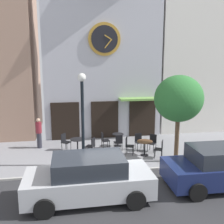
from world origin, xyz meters
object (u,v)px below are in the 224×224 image
Objects in this scene: cafe_chair_outer at (128,145)px; pedestrian_maroon at (39,133)px; parked_car_navy at (222,167)px; street_lamp at (83,120)px; cafe_table_near_curb at (145,145)px; cafe_chair_facing_wall at (104,139)px; parked_car_silver at (89,178)px; cafe_chair_near_lamp at (160,148)px; cafe_table_leftmost at (77,143)px; cafe_chair_under_awning at (152,141)px; street_tree at (179,99)px; cafe_chair_near_tree at (119,141)px; cafe_chair_curbside at (65,141)px; cafe_table_center at (118,138)px; cafe_chair_left_end at (92,145)px; cafe_chair_mid_row at (139,140)px.

pedestrian_maroon reaches higher than cafe_chair_outer.
pedestrian_maroon is 0.38× the size of parked_car_navy.
street_lamp is 3.58m from cafe_table_near_curb.
cafe_table_near_curb is at bearing 117.65° from parked_car_navy.
cafe_chair_facing_wall is 0.21× the size of parked_car_silver.
cafe_chair_facing_wall and cafe_chair_outer have the same top height.
pedestrian_maroon is 6.32m from parked_car_silver.
street_lamp is at bearing -176.12° from cafe_chair_near_lamp.
cafe_table_near_curb is (3.13, 0.75, -1.57)m from street_lamp.
cafe_chair_under_awning reaches higher than cafe_table_leftmost.
street_tree is 3.95m from cafe_chair_near_tree.
cafe_chair_curbside and cafe_chair_facing_wall have the same top height.
cafe_table_center is at bearing 49.52° from street_lamp.
street_tree is 3.02m from cafe_chair_under_awning.
street_lamp is 3.01m from cafe_chair_near_tree.
cafe_chair_facing_wall is 6.32m from parked_car_navy.
cafe_chair_near_lamp is 6.57m from pedestrian_maroon.
street_tree is 4.55× the size of cafe_chair_left_end.
cafe_chair_curbside is (-2.93, -0.17, 0.05)m from cafe_table_center.
street_lamp reaches higher than cafe_chair_facing_wall.
cafe_table_near_curb is 0.87× the size of cafe_chair_curbside.
parked_car_navy is (2.70, -3.93, 0.23)m from cafe_chair_outer.
cafe_table_center is 1.44m from cafe_chair_outer.
cafe_chair_near_tree is (-1.77, 0.31, 0.00)m from cafe_chair_under_awning.
cafe_table_near_curb is at bearing -37.00° from cafe_chair_near_tree.
cafe_table_leftmost is at bearing -40.56° from cafe_chair_curbside.
parked_car_navy reaches higher than cafe_chair_outer.
cafe_table_leftmost is at bearing -30.17° from pedestrian_maroon.
cafe_chair_facing_wall is (-1.88, 1.40, -0.03)m from cafe_table_near_curb.
cafe_chair_outer is 0.21× the size of parked_car_silver.
cafe_chair_under_awning is 1.41m from cafe_chair_outer.
street_lamp is at bearing -140.13° from cafe_chair_near_tree.
cafe_chair_mid_row is (3.07, 1.63, -1.60)m from street_lamp.
cafe_table_near_curb is 0.87× the size of cafe_chair_facing_wall.
parked_car_silver is (-2.09, -5.45, 0.28)m from cafe_table_center.
street_lamp reaches higher than cafe_chair_outer.
cafe_chair_under_awning is (2.47, -0.83, 0.00)m from cafe_chair_facing_wall.
cafe_chair_near_tree is at bearing 179.63° from cafe_chair_mid_row.
parked_car_navy reaches higher than cafe_chair_near_tree.
cafe_chair_left_end is 1.00× the size of cafe_chair_near_tree.
parked_car_navy is at bearing -41.35° from cafe_table_leftmost.
cafe_chair_curbside is at bearing 154.06° from street_tree.
cafe_table_center is at bearing 81.08° from cafe_chair_near_tree.
cafe_chair_near_lamp is 0.21× the size of parked_car_silver.
cafe_chair_near_lamp is 3.43m from cafe_chair_left_end.
cafe_chair_near_lamp is (1.42, -0.78, 0.00)m from cafe_chair_outer.
cafe_table_leftmost is (-0.20, 1.72, -1.58)m from street_lamp.
cafe_chair_outer is 4.97m from pedestrian_maroon.
parked_car_navy reaches higher than cafe_chair_mid_row.
cafe_chair_curbside reaches higher than cafe_table_center.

